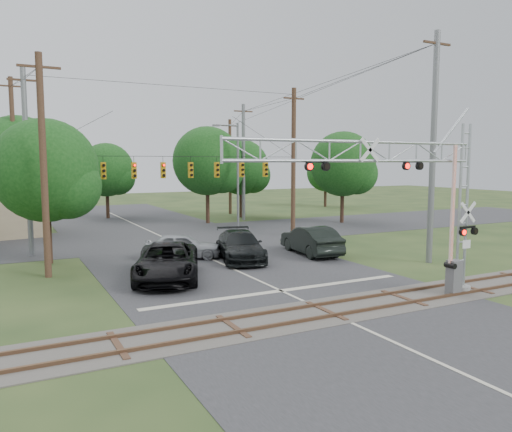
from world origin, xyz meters
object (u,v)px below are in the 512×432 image
traffic_signal_span (189,164)px  car_dark (240,246)px  crossing_gantry (405,190)px  sedan_silver (182,246)px  pickup_black (167,262)px  streetlight (236,170)px

traffic_signal_span → car_dark: 8.58m
crossing_gantry → traffic_signal_span: (-2.67, 18.36, 0.96)m
crossing_gantry → traffic_signal_span: size_ratio=0.63×
sedan_silver → crossing_gantry: bearing=-140.2°
sedan_silver → car_dark: bearing=-104.7°
pickup_black → traffic_signal_span: bearing=85.0°
crossing_gantry → sedan_silver: crossing_gantry is taller
crossing_gantry → car_dark: 12.07m
streetlight → car_dark: bearing=-114.1°
crossing_gantry → sedan_silver: size_ratio=2.64×
crossing_gantry → pickup_black: bearing=131.4°
streetlight → crossing_gantry: bearing=-99.4°
crossing_gantry → pickup_black: crossing_gantry is taller
sedan_silver → pickup_black: bearing=172.4°
crossing_gantry → car_dark: crossing_gantry is taller
car_dark → streetlight: 15.70m
crossing_gantry → sedan_silver: (-4.96, 13.23, -3.89)m
crossing_gantry → streetlight: (4.12, 25.05, 0.47)m
traffic_signal_span → sedan_silver: (-2.30, -5.13, -4.86)m
pickup_black → streetlight: bearing=75.7°
sedan_silver → streetlight: streetlight is taller
traffic_signal_span → pickup_black: size_ratio=2.97×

